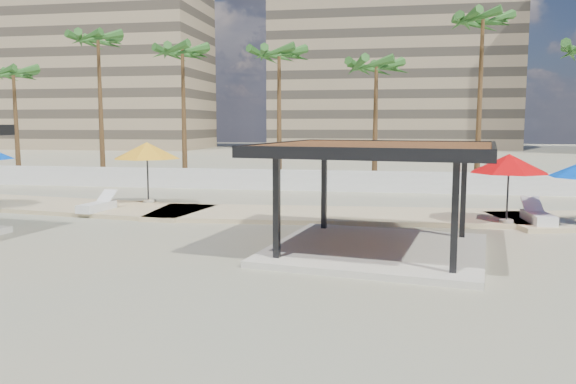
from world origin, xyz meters
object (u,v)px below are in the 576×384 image
Objects in this scene: pavilion_central at (378,188)px; lounger_c at (538,217)px; umbrella_c at (509,164)px; lounger_a at (97,206)px.

pavilion_central is 3.24× the size of lounger_c.
umbrella_c is 1.57× the size of lounger_a.
umbrella_c is at bearing -83.74° from lounger_a.
pavilion_central is 6.89m from umbrella_c.
lounger_c is (5.86, 5.38, -1.57)m from pavilion_central.
pavilion_central reaches higher than lounger_a.
pavilion_central is 13.03m from lounger_a.
lounger_a is at bearing 87.29° from lounger_c.
lounger_a is 17.76m from lounger_c.
lounger_c is at bearing 16.05° from umbrella_c.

